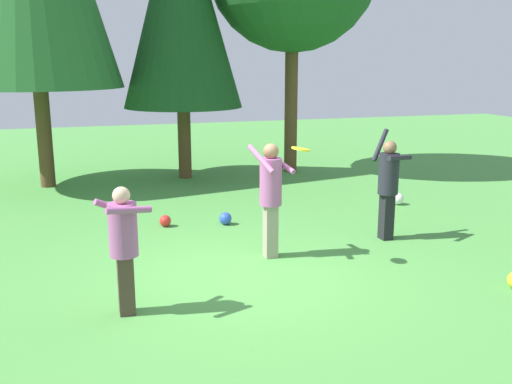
# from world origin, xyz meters

# --- Properties ---
(ground_plane) EXTENTS (40.00, 40.00, 0.00)m
(ground_plane) POSITION_xyz_m (0.00, 0.00, 0.00)
(ground_plane) COLOR #4C9342
(person_thrower) EXTENTS (0.64, 0.63, 1.87)m
(person_thrower) POSITION_xyz_m (2.69, 0.91, 1.01)
(person_thrower) COLOR black
(person_thrower) RESTS_ON ground_plane
(person_catcher) EXTENTS (0.66, 0.62, 1.58)m
(person_catcher) POSITION_xyz_m (-1.82, -0.79, 0.93)
(person_catcher) COLOR #4C382D
(person_catcher) RESTS_ON ground_plane
(person_bystander) EXTENTS (0.67, 0.73, 1.78)m
(person_bystander) POSITION_xyz_m (0.51, 0.64, 1.07)
(person_bystander) COLOR gray
(person_bystander) RESTS_ON ground_plane
(frisbee) EXTENTS (0.28, 0.28, 0.07)m
(frisbee) POSITION_xyz_m (0.75, 0.05, 1.77)
(frisbee) COLOR yellow
(ball_blue) EXTENTS (0.23, 0.23, 0.23)m
(ball_blue) POSITION_xyz_m (0.28, 2.58, 0.12)
(ball_blue) COLOR blue
(ball_blue) RESTS_ON ground_plane
(ball_red) EXTENTS (0.22, 0.22, 0.22)m
(ball_red) POSITION_xyz_m (-0.81, 2.78, 0.11)
(ball_red) COLOR red
(ball_red) RESTS_ON ground_plane
(ball_white) EXTENTS (0.25, 0.25, 0.25)m
(ball_white) POSITION_xyz_m (4.15, 2.95, 0.12)
(ball_white) COLOR white
(ball_white) RESTS_ON ground_plane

